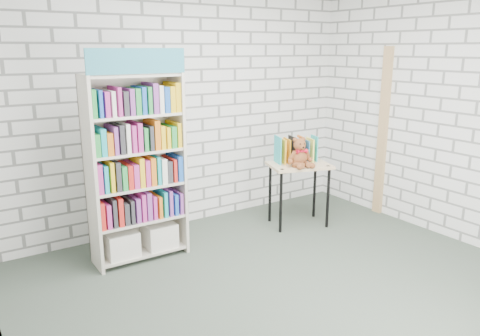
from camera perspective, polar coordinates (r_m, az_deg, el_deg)
ground at (r=4.32m, az=6.22°, el=-14.37°), size 4.50×4.50×0.00m
room_shell at (r=3.80m, az=6.96°, el=9.92°), size 4.52×4.02×2.81m
bookshelf at (r=4.68m, az=-12.54°, el=0.09°), size 0.93×0.36×2.08m
display_table at (r=5.57m, az=7.23°, el=-0.56°), size 0.81×0.67×0.75m
table_books at (r=5.62m, az=6.86°, el=2.19°), size 0.53×0.35×0.29m
teddy_bear at (r=5.41m, az=7.33°, el=1.59°), size 0.31×0.30×0.34m
door_trim at (r=6.14m, az=17.00°, el=4.16°), size 0.05×0.12×2.10m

